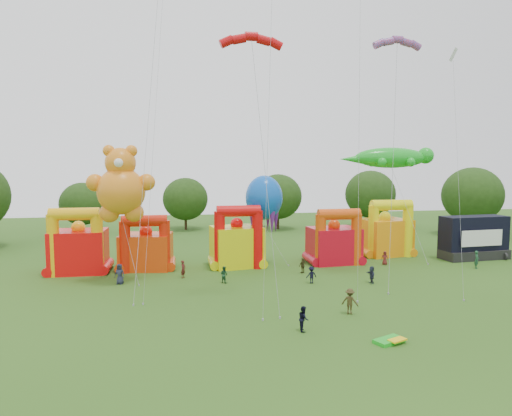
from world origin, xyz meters
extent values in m
plane|color=#2B5016|center=(0.00, 0.00, 0.00)|extent=(160.00, 160.00, 0.00)
cylinder|color=#352314|center=(36.70, 42.35, 1.86)|extent=(0.44, 0.44, 3.72)
ellipsoid|color=#1F3B12|center=(36.70, 42.35, 6.41)|extent=(9.30, 9.30, 8.89)
cylinder|color=#352314|center=(24.11, 52.79, 1.75)|extent=(0.44, 0.44, 3.51)
ellipsoid|color=#1F3B12|center=(24.11, 52.79, 6.04)|extent=(8.77, 8.78, 8.39)
cylinder|color=#352314|center=(7.83, 54.48, 1.65)|extent=(0.44, 0.44, 3.30)
ellipsoid|color=#1F3B12|center=(7.83, 54.48, 5.68)|extent=(8.25, 8.25, 7.88)
cylinder|color=#352314|center=(-8.12, 56.46, 1.55)|extent=(0.44, 0.44, 3.09)
ellipsoid|color=#1F3B12|center=(-8.12, 56.46, 5.32)|extent=(7.73, 7.72, 7.38)
cylinder|color=#352314|center=(-24.52, 53.70, 1.44)|extent=(0.44, 0.44, 2.88)
ellipsoid|color=#1F3B12|center=(-24.52, 53.70, 4.96)|extent=(7.20, 7.20, 6.88)
cube|color=red|center=(-19.62, 26.47, 2.20)|extent=(5.49, 4.42, 4.40)
cylinder|color=#FFB70D|center=(-21.74, 24.90, 3.15)|extent=(1.19, 1.19, 6.29)
cylinder|color=#FFB70D|center=(-17.51, 24.90, 3.15)|extent=(1.19, 1.19, 6.29)
cylinder|color=#FFB70D|center=(-19.62, 24.90, 6.29)|extent=(4.83, 1.25, 1.25)
sphere|color=#FFB70D|center=(-19.62, 26.47, 4.70)|extent=(1.40, 1.40, 1.40)
cube|color=red|center=(-12.82, 26.86, 1.89)|extent=(5.74, 4.86, 3.78)
cylinder|color=red|center=(-14.84, 25.35, 2.70)|extent=(1.14, 1.14, 5.40)
cylinder|color=red|center=(-10.79, 25.35, 2.70)|extent=(1.14, 1.14, 5.40)
cylinder|color=red|center=(-12.82, 25.35, 5.40)|extent=(4.62, 1.20, 1.20)
sphere|color=red|center=(-12.82, 26.86, 4.08)|extent=(1.40, 1.40, 1.40)
cube|color=yellow|center=(-2.99, 26.55, 2.20)|extent=(5.93, 5.09, 4.41)
cylinder|color=red|center=(-5.03, 25.03, 3.15)|extent=(1.15, 1.15, 6.30)
cylinder|color=red|center=(-0.94, 25.03, 3.15)|extent=(1.15, 1.15, 6.30)
cylinder|color=red|center=(-2.99, 25.03, 6.30)|extent=(4.67, 1.21, 1.21)
sphere|color=red|center=(-2.99, 26.55, 4.71)|extent=(1.40, 1.40, 1.40)
cube|color=red|center=(8.20, 26.43, 2.02)|extent=(5.71, 4.75, 4.03)
cylinder|color=#DF460C|center=(6.12, 24.89, 2.88)|extent=(1.17, 1.17, 5.76)
cylinder|color=#DF460C|center=(10.28, 24.89, 2.88)|extent=(1.17, 1.17, 5.76)
cylinder|color=#DF460C|center=(8.20, 24.89, 5.76)|extent=(4.75, 1.23, 1.23)
sphere|color=#DF460C|center=(8.20, 26.43, 4.33)|extent=(1.40, 1.40, 1.40)
cube|color=orange|center=(16.05, 29.93, 2.23)|extent=(6.50, 5.63, 4.45)
cylinder|color=#FFF10D|center=(13.84, 28.29, 3.18)|extent=(1.25, 1.25, 6.36)
cylinder|color=#FFF10D|center=(18.27, 28.29, 3.18)|extent=(1.25, 1.25, 6.36)
cylinder|color=#FFF10D|center=(16.05, 28.29, 6.36)|extent=(5.05, 1.31, 1.31)
sphere|color=#FFF10D|center=(16.05, 29.93, 4.75)|extent=(1.40, 1.40, 1.40)
cube|color=black|center=(25.50, 25.67, 0.55)|extent=(8.24, 3.67, 1.10)
cube|color=black|center=(25.50, 25.87, 3.10)|extent=(8.21, 3.28, 4.01)
cube|color=white|center=(25.50, 24.32, 2.70)|extent=(5.52, 0.55, 1.88)
cylinder|color=black|center=(22.29, 24.47, 0.40)|extent=(0.30, 0.90, 0.90)
cylinder|color=black|center=(28.71, 24.47, 0.40)|extent=(0.30, 0.90, 0.90)
sphere|color=orange|center=(-14.55, 21.07, 8.76)|extent=(4.44, 4.44, 4.44)
sphere|color=orange|center=(-14.55, 21.07, 11.38)|extent=(2.83, 2.83, 2.83)
sphere|color=orange|center=(-15.56, 21.07, 12.49)|extent=(1.11, 1.11, 1.11)
sphere|color=orange|center=(-13.55, 21.07, 12.49)|extent=(1.11, 1.11, 1.11)
sphere|color=orange|center=(-16.88, 21.07, 9.57)|extent=(1.61, 1.61, 1.61)
sphere|color=orange|center=(-12.23, 21.07, 9.57)|extent=(1.61, 1.61, 1.61)
sphere|color=orange|center=(-15.66, 21.07, 6.74)|extent=(1.82, 1.82, 1.82)
sphere|color=orange|center=(-13.44, 21.07, 6.74)|extent=(1.82, 1.82, 1.82)
sphere|color=white|center=(-14.55, 19.71, 11.38)|extent=(0.81, 0.81, 0.81)
ellipsoid|color=green|center=(16.75, 30.16, 12.08)|extent=(9.48, 2.96, 2.52)
sphere|color=green|center=(21.38, 30.16, 12.36)|extent=(2.04, 2.04, 2.04)
cone|color=green|center=(11.93, 30.16, 11.89)|extent=(3.70, 1.48, 1.48)
sphere|color=green|center=(18.60, 31.64, 11.52)|extent=(1.11, 1.11, 1.11)
sphere|color=green|center=(18.60, 28.68, 11.52)|extent=(1.11, 1.11, 1.11)
sphere|color=green|center=(14.90, 31.64, 11.52)|extent=(1.11, 1.11, 1.11)
sphere|color=green|center=(14.90, 28.68, 11.52)|extent=(1.11, 1.11, 1.11)
ellipsoid|color=blue|center=(0.23, 27.39, 7.51)|extent=(4.19, 4.19, 5.03)
cone|color=#591E8C|center=(1.59, 27.39, 5.20)|extent=(0.94, 0.94, 3.35)
cone|color=#591E8C|center=(0.91, 28.57, 5.20)|extent=(0.94, 0.94, 3.35)
cone|color=#591E8C|center=(-0.45, 28.57, 5.20)|extent=(0.94, 0.94, 3.35)
cone|color=#591E8C|center=(-1.14, 27.39, 5.20)|extent=(0.94, 0.94, 3.35)
cone|color=#591E8C|center=(-0.45, 26.21, 5.20)|extent=(0.94, 0.94, 3.35)
cone|color=#591E8C|center=(0.91, 26.21, 5.20)|extent=(0.94, 0.94, 3.35)
cube|color=silver|center=(15.81, 16.33, 21.29)|extent=(1.02, 1.02, 1.10)
cube|color=green|center=(3.73, 3.14, 0.12)|extent=(2.23, 1.70, 0.24)
cube|color=yellow|center=(4.13, 2.84, 0.26)|extent=(1.34, 1.02, 0.10)
imported|color=#24283D|center=(-14.87, 20.70, 0.97)|extent=(1.09, 0.88, 1.94)
imported|color=#501A16|center=(-8.93, 22.07, 0.88)|extent=(0.68, 0.77, 1.76)
imported|color=#1C4727|center=(-5.12, 19.50, 0.80)|extent=(0.97, 0.98, 1.60)
imported|color=black|center=(3.02, 17.92, 0.81)|extent=(1.13, 0.76, 1.62)
imported|color=#393317|center=(3.32, 22.01, 0.80)|extent=(1.01, 0.74, 1.60)
imported|color=#23283A|center=(8.68, 17.03, 0.82)|extent=(0.49, 1.52, 1.64)
imported|color=maroon|center=(13.47, 24.30, 0.77)|extent=(0.90, 0.84, 1.54)
imported|color=#1C472D|center=(22.46, 20.89, 0.97)|extent=(0.81, 0.84, 1.95)
imported|color=black|center=(-1.08, 5.99, 0.86)|extent=(0.75, 0.91, 1.72)
imported|color=#3A3117|center=(3.32, 8.82, 0.98)|extent=(1.45, 1.32, 1.96)
camera|label=1|loc=(-9.28, -22.97, 11.21)|focal=32.00mm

